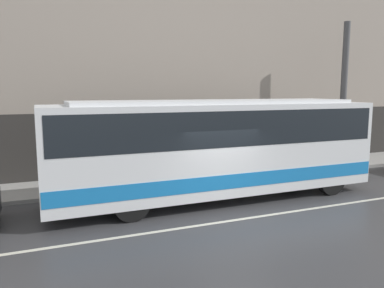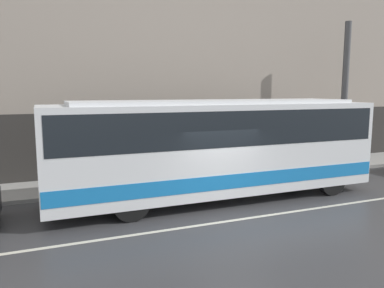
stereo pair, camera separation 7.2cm
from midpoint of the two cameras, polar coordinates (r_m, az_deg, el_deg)
ground_plane at (r=11.04m, az=6.58°, el=-11.43°), size 60.00×60.00×0.00m
sidewalk at (r=15.71m, az=-2.96°, el=-5.20°), size 60.00×2.69×0.14m
building_facade at (r=16.85m, az=-4.88°, el=15.60°), size 60.00×0.35×12.20m
lane_stripe at (r=11.04m, az=6.58°, el=-11.41°), size 54.00×0.14×0.01m
transit_bus at (r=12.67m, az=3.62°, el=0.01°), size 11.25×2.58×3.38m
utility_pole_near at (r=19.53m, az=21.97°, el=7.05°), size 0.30×0.30×6.77m
pedestrian_waiting at (r=17.02m, az=2.55°, el=-1.35°), size 0.36×0.36×1.62m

